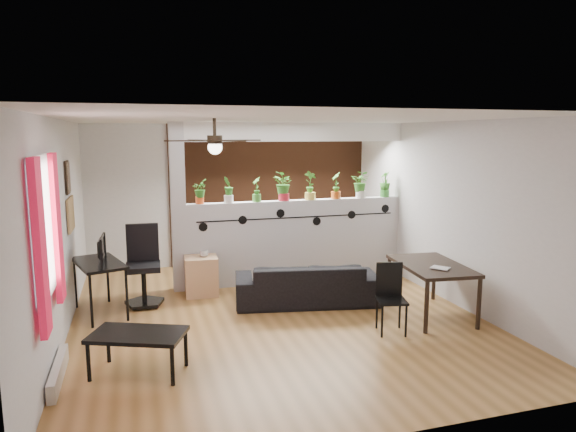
{
  "coord_description": "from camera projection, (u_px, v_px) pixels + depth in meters",
  "views": [
    {
      "loc": [
        -1.73,
        -6.41,
        2.41
      ],
      "look_at": [
        0.37,
        0.6,
        1.24
      ],
      "focal_mm": 32.0,
      "sensor_mm": 36.0,
      "label": 1
    }
  ],
  "objects": [
    {
      "name": "ceiling_header",
      "position": [
        297.0,
        132.0,
        8.2
      ],
      "size": [
        3.6,
        0.18,
        0.3
      ],
      "primitive_type": "cube",
      "color": "white",
      "rests_on": "room_shell"
    },
    {
      "name": "dining_table",
      "position": [
        432.0,
        270.0,
        6.84
      ],
      "size": [
        0.91,
        1.36,
        0.7
      ],
      "color": "black",
      "rests_on": "ground"
    },
    {
      "name": "potted_plant_7",
      "position": [
        385.0,
        183.0,
        8.78
      ],
      "size": [
        0.19,
        0.23,
        0.44
      ],
      "color": "#398E33",
      "rests_on": "partition_wall"
    },
    {
      "name": "book",
      "position": [
        438.0,
        269.0,
        6.52
      ],
      "size": [
        0.27,
        0.28,
        0.02
      ],
      "primitive_type": "imported",
      "rotation": [
        0.0,
        0.0,
        0.66
      ],
      "color": "gray",
      "rests_on": "dining_table"
    },
    {
      "name": "cube_shelf",
      "position": [
        201.0,
        276.0,
        7.75
      ],
      "size": [
        0.51,
        0.46,
        0.59
      ],
      "primitive_type": "cube",
      "rotation": [
        0.0,
        0.0,
        -0.06
      ],
      "color": "tan",
      "rests_on": "ground"
    },
    {
      "name": "computer_desk",
      "position": [
        99.0,
        267.0,
        6.87
      ],
      "size": [
        0.8,
        1.12,
        0.73
      ],
      "color": "black",
      "rests_on": "ground"
    },
    {
      "name": "coffee_table",
      "position": [
        138.0,
        337.0,
        5.18
      ],
      "size": [
        1.06,
        0.83,
        0.43
      ],
      "color": "black",
      "rests_on": "ground"
    },
    {
      "name": "vine_decal",
      "position": [
        299.0,
        217.0,
        8.32
      ],
      "size": [
        3.31,
        0.01,
        0.3
      ],
      "color": "black",
      "rests_on": "partition_wall"
    },
    {
      "name": "partition_wall",
      "position": [
        297.0,
        241.0,
        8.48
      ],
      "size": [
        3.6,
        0.18,
        1.35
      ],
      "primitive_type": "cube",
      "color": "#BCBCC1",
      "rests_on": "ground"
    },
    {
      "name": "folding_chair",
      "position": [
        390.0,
        291.0,
        6.31
      ],
      "size": [
        0.42,
        0.42,
        0.85
      ],
      "color": "black",
      "rests_on": "ground"
    },
    {
      "name": "potted_plant_2",
      "position": [
        257.0,
        189.0,
        8.14
      ],
      "size": [
        0.17,
        0.21,
        0.4
      ],
      "color": "#458D33",
      "rests_on": "partition_wall"
    },
    {
      "name": "potted_plant_4",
      "position": [
        310.0,
        184.0,
        8.39
      ],
      "size": [
        0.32,
        0.32,
        0.48
      ],
      "color": "#E2C64F",
      "rests_on": "partition_wall"
    },
    {
      "name": "framed_art",
      "position": [
        68.0,
        177.0,
        6.77
      ],
      "size": [
        0.03,
        0.34,
        0.44
      ],
      "color": "#8C7259",
      "rests_on": "room_shell"
    },
    {
      "name": "potted_plant_6",
      "position": [
        361.0,
        184.0,
        8.65
      ],
      "size": [
        0.3,
        0.29,
        0.45
      ],
      "color": "silver",
      "rests_on": "partition_wall"
    },
    {
      "name": "monitor",
      "position": [
        99.0,
        253.0,
        6.98
      ],
      "size": [
        0.31,
        0.06,
        0.18
      ],
      "primitive_type": "imported",
      "rotation": [
        0.0,
        0.0,
        1.54
      ],
      "color": "black",
      "rests_on": "computer_desk"
    },
    {
      "name": "brick_panel",
      "position": [
        274.0,
        193.0,
        9.77
      ],
      "size": [
        3.9,
        0.05,
        2.6
      ],
      "primitive_type": "cube",
      "color": "#AC5A32",
      "rests_on": "ground"
    },
    {
      "name": "baseboard_heater",
      "position": [
        58.0,
        372.0,
        5.07
      ],
      "size": [
        0.08,
        1.0,
        0.18
      ],
      "primitive_type": "cube",
      "color": "silver",
      "rests_on": "ground"
    },
    {
      "name": "potted_plant_1",
      "position": [
        228.0,
        189.0,
        8.02
      ],
      "size": [
        0.23,
        0.26,
        0.42
      ],
      "color": "silver",
      "rests_on": "partition_wall"
    },
    {
      "name": "potted_plant_0",
      "position": [
        199.0,
        191.0,
        7.89
      ],
      "size": [
        0.18,
        0.21,
        0.38
      ],
      "color": "#DC4F19",
      "rests_on": "partition_wall"
    },
    {
      "name": "office_chair",
      "position": [
        143.0,
        270.0,
        7.3
      ],
      "size": [
        0.59,
        0.59,
        1.13
      ],
      "color": "black",
      "rests_on": "ground"
    },
    {
      "name": "window_assembly",
      "position": [
        46.0,
        231.0,
        4.84
      ],
      "size": [
        0.09,
        1.3,
        1.55
      ],
      "color": "white",
      "rests_on": "room_shell"
    },
    {
      "name": "pier_column",
      "position": [
        178.0,
        208.0,
        7.84
      ],
      "size": [
        0.22,
        0.2,
        2.6
      ],
      "primitive_type": "cube",
      "color": "#BCBCC1",
      "rests_on": "ground"
    },
    {
      "name": "corkboard",
      "position": [
        71.0,
        214.0,
        6.89
      ],
      "size": [
        0.03,
        0.6,
        0.45
      ],
      "primitive_type": "cube",
      "color": "#9F7C4D",
      "rests_on": "room_shell"
    },
    {
      "name": "ceiling_fan",
      "position": [
        215.0,
        143.0,
        6.06
      ],
      "size": [
        1.19,
        1.19,
        0.43
      ],
      "color": "black",
      "rests_on": "room_shell"
    },
    {
      "name": "cup",
      "position": [
        204.0,
        253.0,
        7.71
      ],
      "size": [
        0.16,
        0.16,
        0.1
      ],
      "primitive_type": "imported",
      "rotation": [
        0.0,
        0.0,
        -0.28
      ],
      "color": "gray",
      "rests_on": "cube_shelf"
    },
    {
      "name": "room_shell",
      "position": [
        274.0,
        220.0,
        6.73
      ],
      "size": [
        6.3,
        7.1,
        2.9
      ],
      "color": "olive",
      "rests_on": "ground"
    },
    {
      "name": "potted_plant_3",
      "position": [
        284.0,
        185.0,
        8.27
      ],
      "size": [
        0.26,
        0.3,
        0.48
      ],
      "color": "red",
      "rests_on": "partition_wall"
    },
    {
      "name": "sofa",
      "position": [
        307.0,
        284.0,
        7.39
      ],
      "size": [
        2.04,
        1.1,
        0.57
      ],
      "primitive_type": "imported",
      "rotation": [
        0.0,
        0.0,
        2.96
      ],
      "color": "black",
      "rests_on": "ground"
    },
    {
      "name": "potted_plant_5",
      "position": [
        336.0,
        185.0,
        8.53
      ],
      "size": [
        0.22,
        0.26,
        0.44
      ],
      "color": "#C95617",
      "rests_on": "partition_wall"
    }
  ]
}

